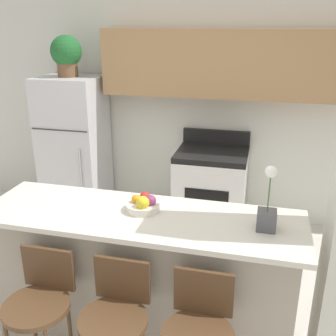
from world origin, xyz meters
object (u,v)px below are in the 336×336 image
Objects in this scene: refrigerator at (75,148)px; bar_stool_mid at (116,317)px; fruit_bowl at (144,204)px; stove_range at (211,190)px; bar_stool_right at (199,332)px; bar_stool_left at (40,304)px; potted_plant_on_fridge at (66,54)px; orchid_vase at (267,212)px.

refrigerator is 2.71m from bar_stool_mid.
refrigerator reaches higher than fruit_bowl.
stove_range is 2.33m from bar_stool_right.
potted_plant_on_fridge is (-0.91, 2.32, 1.27)m from bar_stool_left.
bar_stool_mid is 4.10× the size of fruit_bowl.
bar_stool_mid is at bearing -90.67° from fruit_bowl.
bar_stool_mid is 1.00× the size of bar_stool_right.
potted_plant_on_fridge reaches higher than bar_stool_right.
fruit_bowl is at bearing -51.53° from potted_plant_on_fridge.
bar_stool_right is at bearing -50.95° from potted_plant_on_fridge.
bar_stool_mid is 2.99m from potted_plant_on_fridge.
stove_range reaches higher than bar_stool_left.
bar_stool_right is (0.97, 0.00, 0.00)m from bar_stool_left.
bar_stool_right is at bearing -83.61° from stove_range.
refrigerator is at bearing 179.77° from stove_range.
orchid_vase is at bearing -39.79° from potted_plant_on_fridge.
bar_stool_left is (-0.71, -2.31, 0.15)m from stove_range.
refrigerator is at bearing 129.05° from bar_stool_right.
stove_range is 2.64× the size of orchid_vase.
potted_plant_on_fridge is at bearing 111.51° from bar_stool_left.
refrigerator reaches higher than orchid_vase.
stove_range is at bearing 72.97° from bar_stool_left.
orchid_vase is at bearing -72.57° from stove_range.
stove_range is 2.42m from bar_stool_left.
bar_stool_mid is at bearing -58.92° from potted_plant_on_fridge.
bar_stool_right is at bearing -50.95° from refrigerator.
bar_stool_mid is 0.72m from fruit_bowl.
orchid_vase reaches higher than stove_range.
stove_range is at bearing 107.43° from orchid_vase.
fruit_bowl is at bearing 48.42° from bar_stool_left.
orchid_vase is at bearing 21.03° from bar_stool_left.
bar_stool_mid is at bearing 180.00° from bar_stool_right.
stove_range is (1.62, -0.01, -0.36)m from refrigerator.
bar_stool_left is 1.00× the size of bar_stool_right.
potted_plant_on_fridge is 2.95m from orchid_vase.
bar_stool_left is at bearing -68.49° from refrigerator.
fruit_bowl is at bearing 89.33° from bar_stool_mid.
refrigerator is at bearing 128.48° from fruit_bowl.
refrigerator is 1.78× the size of bar_stool_mid.
stove_range is 2.33m from bar_stool_mid.
orchid_vase is 1.80× the size of fruit_bowl.
orchid_vase is (1.28, 0.49, 0.53)m from bar_stool_left.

